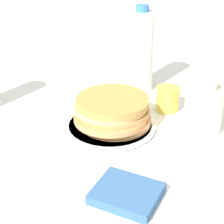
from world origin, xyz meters
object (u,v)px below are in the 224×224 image
(water_bottle_mid, at_px, (141,51))
(juice_glass, at_px, (167,99))
(cream_jug, at_px, (204,108))
(plate, at_px, (112,126))
(pancake_stack, at_px, (112,111))

(water_bottle_mid, bearing_deg, juice_glass, -67.54)
(cream_jug, bearing_deg, water_bottle_mid, 116.11)
(plate, height_order, water_bottle_mid, water_bottle_mid)
(plate, bearing_deg, juice_glass, 31.16)
(plate, bearing_deg, cream_jug, -5.04)
(water_bottle_mid, bearing_deg, plate, -111.62)
(plate, height_order, cream_jug, cream_jug)
(juice_glass, distance_m, cream_jug, 0.14)
(juice_glass, height_order, water_bottle_mid, water_bottle_mid)
(plate, distance_m, cream_jug, 0.23)
(plate, relative_size, juice_glass, 3.40)
(pancake_stack, distance_m, cream_jug, 0.23)
(plate, height_order, juice_glass, juice_glass)
(plate, relative_size, pancake_stack, 1.17)
(plate, xyz_separation_m, cream_jug, (0.23, -0.02, 0.06))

